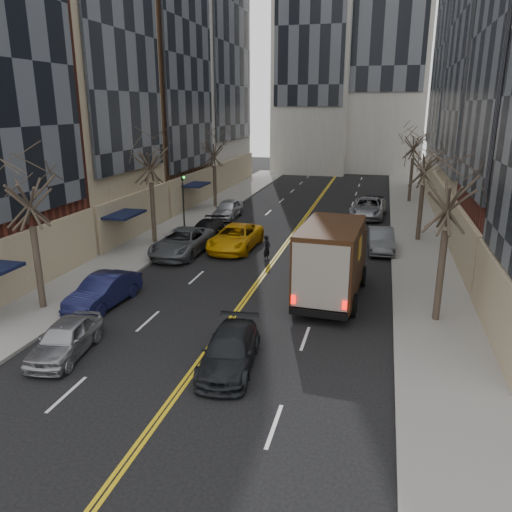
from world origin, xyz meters
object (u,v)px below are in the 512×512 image
at_px(ups_truck, 332,261).
at_px(taxi, 236,238).
at_px(pedestrian, 267,248).
at_px(observer_sedan, 230,351).

height_order(ups_truck, taxi, ups_truck).
distance_m(ups_truck, taxi, 10.21).
xyz_separation_m(ups_truck, pedestrian, (-4.43, 5.28, -1.14)).
bearing_deg(ups_truck, pedestrian, 133.12).
xyz_separation_m(ups_truck, observer_sedan, (-2.83, -7.70, -1.29)).
bearing_deg(pedestrian, ups_truck, -124.12).
relative_size(observer_sedan, pedestrian, 2.89).
bearing_deg(ups_truck, observer_sedan, -107.07).
height_order(taxi, pedestrian, pedestrian).
distance_m(taxi, pedestrian, 3.30).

